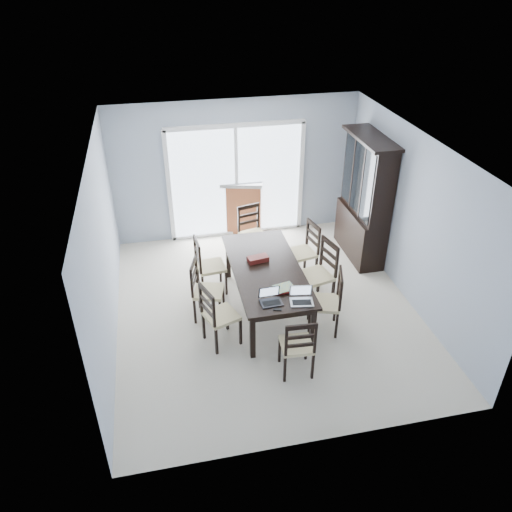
{
  "coord_description": "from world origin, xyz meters",
  "views": [
    {
      "loc": [
        -1.44,
        -5.98,
        4.77
      ],
      "look_at": [
        -0.16,
        0.0,
        0.98
      ],
      "focal_mm": 35.0,
      "sensor_mm": 36.0,
      "label": 1
    }
  ],
  "objects_px": {
    "chair_right_far": "(307,245)",
    "laptop_dark": "(271,300)",
    "chair_left_near": "(215,310)",
    "chair_left_mid": "(202,284)",
    "chair_right_mid": "(322,266)",
    "chair_left_far": "(205,260)",
    "chair_end_near": "(298,342)",
    "chair_end_far": "(251,226)",
    "hot_tub": "(215,191)",
    "chair_right_near": "(331,295)",
    "cell_phone": "(278,309)",
    "game_box": "(258,259)",
    "dining_table": "(266,272)",
    "china_hutch": "(365,200)",
    "laptop_silver": "(302,300)"
  },
  "relations": [
    {
      "from": "chair_left_far",
      "to": "laptop_dark",
      "type": "distance_m",
      "value": 1.68
    },
    {
      "from": "laptop_silver",
      "to": "chair_left_near",
      "type": "bearing_deg",
      "value": 175.07
    },
    {
      "from": "chair_right_far",
      "to": "chair_end_near",
      "type": "relative_size",
      "value": 1.05
    },
    {
      "from": "chair_right_near",
      "to": "chair_end_near",
      "type": "distance_m",
      "value": 1.07
    },
    {
      "from": "dining_table",
      "to": "chair_right_near",
      "type": "distance_m",
      "value": 1.03
    },
    {
      "from": "chair_right_near",
      "to": "chair_right_mid",
      "type": "relative_size",
      "value": 0.94
    },
    {
      "from": "game_box",
      "to": "dining_table",
      "type": "bearing_deg",
      "value": -68.79
    },
    {
      "from": "chair_left_near",
      "to": "chair_right_far",
      "type": "distance_m",
      "value": 2.24
    },
    {
      "from": "chair_right_mid",
      "to": "game_box",
      "type": "distance_m",
      "value": 0.99
    },
    {
      "from": "dining_table",
      "to": "hot_tub",
      "type": "distance_m",
      "value": 3.41
    },
    {
      "from": "dining_table",
      "to": "game_box",
      "type": "height_order",
      "value": "game_box"
    },
    {
      "from": "china_hutch",
      "to": "chair_right_mid",
      "type": "distance_m",
      "value": 1.72
    },
    {
      "from": "chair_right_near",
      "to": "chair_right_far",
      "type": "bearing_deg",
      "value": 13.31
    },
    {
      "from": "chair_right_far",
      "to": "laptop_silver",
      "type": "distance_m",
      "value": 1.82
    },
    {
      "from": "dining_table",
      "to": "chair_right_mid",
      "type": "relative_size",
      "value": 1.82
    },
    {
      "from": "laptop_silver",
      "to": "hot_tub",
      "type": "distance_m",
      "value": 4.36
    },
    {
      "from": "dining_table",
      "to": "laptop_dark",
      "type": "bearing_deg",
      "value": -98.77
    },
    {
      "from": "chair_right_near",
      "to": "chair_left_mid",
      "type": "bearing_deg",
      "value": 85.12
    },
    {
      "from": "dining_table",
      "to": "chair_left_near",
      "type": "distance_m",
      "value": 1.08
    },
    {
      "from": "dining_table",
      "to": "chair_end_far",
      "type": "bearing_deg",
      "value": 86.57
    },
    {
      "from": "chair_left_near",
      "to": "laptop_dark",
      "type": "bearing_deg",
      "value": 53.83
    },
    {
      "from": "chair_right_mid",
      "to": "chair_right_far",
      "type": "bearing_deg",
      "value": -13.41
    },
    {
      "from": "china_hutch",
      "to": "chair_end_far",
      "type": "relative_size",
      "value": 1.98
    },
    {
      "from": "laptop_dark",
      "to": "chair_right_near",
      "type": "bearing_deg",
      "value": 9.32
    },
    {
      "from": "dining_table",
      "to": "hot_tub",
      "type": "relative_size",
      "value": 0.91
    },
    {
      "from": "chair_left_far",
      "to": "chair_end_far",
      "type": "relative_size",
      "value": 1.0
    },
    {
      "from": "chair_right_far",
      "to": "chair_end_far",
      "type": "bearing_deg",
      "value": 31.05
    },
    {
      "from": "chair_left_mid",
      "to": "chair_right_far",
      "type": "bearing_deg",
      "value": 128.64
    },
    {
      "from": "hot_tub",
      "to": "chair_right_near",
      "type": "bearing_deg",
      "value": -74.98
    },
    {
      "from": "chair_right_far",
      "to": "laptop_dark",
      "type": "distance_m",
      "value": 1.92
    },
    {
      "from": "laptop_dark",
      "to": "cell_phone",
      "type": "relative_size",
      "value": 2.68
    },
    {
      "from": "dining_table",
      "to": "laptop_silver",
      "type": "height_order",
      "value": "laptop_silver"
    },
    {
      "from": "chair_right_mid",
      "to": "game_box",
      "type": "height_order",
      "value": "chair_right_mid"
    },
    {
      "from": "china_hutch",
      "to": "laptop_dark",
      "type": "xyz_separation_m",
      "value": [
        -2.15,
        -2.1,
        -0.27
      ]
    },
    {
      "from": "chair_right_far",
      "to": "laptop_dark",
      "type": "xyz_separation_m",
      "value": [
        -1.0,
        -1.63,
        0.2
      ]
    },
    {
      "from": "chair_left_near",
      "to": "chair_left_far",
      "type": "distance_m",
      "value": 1.29
    },
    {
      "from": "china_hutch",
      "to": "chair_left_near",
      "type": "xyz_separation_m",
      "value": [
        -2.89,
        -1.88,
        -0.48
      ]
    },
    {
      "from": "china_hutch",
      "to": "chair_left_near",
      "type": "bearing_deg",
      "value": -146.91
    },
    {
      "from": "chair_left_far",
      "to": "chair_end_near",
      "type": "xyz_separation_m",
      "value": [
        0.92,
        -2.12,
        -0.03
      ]
    },
    {
      "from": "chair_left_far",
      "to": "chair_end_near",
      "type": "relative_size",
      "value": 1.05
    },
    {
      "from": "game_box",
      "to": "hot_tub",
      "type": "bearing_deg",
      "value": 93.94
    },
    {
      "from": "china_hutch",
      "to": "dining_table",
      "type": "bearing_deg",
      "value": -148.29
    },
    {
      "from": "chair_right_mid",
      "to": "cell_phone",
      "type": "bearing_deg",
      "value": 122.78
    },
    {
      "from": "chair_right_near",
      "to": "hot_tub",
      "type": "distance_m",
      "value": 4.2
    },
    {
      "from": "chair_left_far",
      "to": "game_box",
      "type": "relative_size",
      "value": 3.61
    },
    {
      "from": "laptop_dark",
      "to": "laptop_silver",
      "type": "relative_size",
      "value": 0.88
    },
    {
      "from": "chair_right_near",
      "to": "chair_end_near",
      "type": "xyz_separation_m",
      "value": [
        -0.71,
        -0.8,
        -0.04
      ]
    },
    {
      "from": "chair_left_far",
      "to": "chair_end_far",
      "type": "distance_m",
      "value": 1.33
    },
    {
      "from": "dining_table",
      "to": "chair_left_mid",
      "type": "xyz_separation_m",
      "value": [
        -0.96,
        0.03,
        -0.09
      ]
    },
    {
      "from": "chair_right_far",
      "to": "chair_left_near",
      "type": "bearing_deg",
      "value": 117.1
    }
  ]
}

